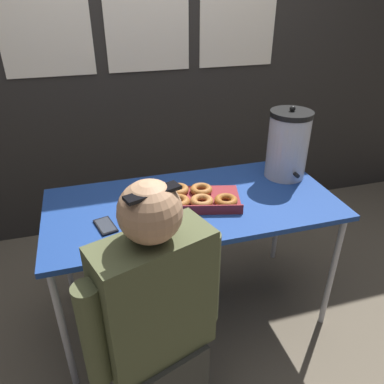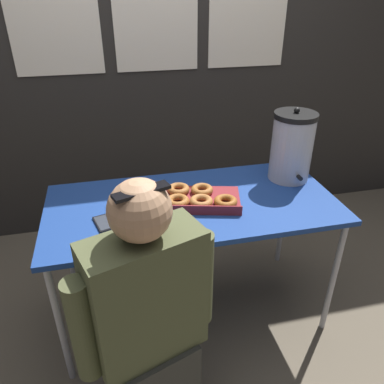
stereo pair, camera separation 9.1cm
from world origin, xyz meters
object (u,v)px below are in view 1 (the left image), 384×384
at_px(coffee_urn, 288,145).
at_px(person_seated, 157,325).
at_px(donut_box, 186,198).
at_px(cell_phone, 106,226).

distance_m(coffee_urn, person_seated, 1.22).
height_order(donut_box, person_seated, person_seated).
xyz_separation_m(donut_box, cell_phone, (-0.42, -0.12, -0.02)).
relative_size(donut_box, person_seated, 0.47).
relative_size(donut_box, cell_phone, 3.68).
bearing_deg(donut_box, person_seated, -101.22).
xyz_separation_m(coffee_urn, cell_phone, (-1.06, -0.25, -0.19)).
bearing_deg(donut_box, cell_phone, -150.15).
bearing_deg(cell_phone, person_seated, -88.03).
bearing_deg(cell_phone, donut_box, 0.39).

